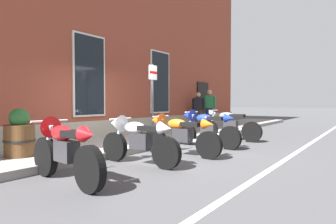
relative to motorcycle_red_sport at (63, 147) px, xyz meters
name	(u,v)px	position (x,y,z in m)	size (l,w,h in m)	color
ground_plane	(149,151)	(3.13, 0.80, -0.56)	(140.00, 140.00, 0.00)	#424244
sidewalk	(117,144)	(3.13, 1.99, -0.49)	(27.65, 2.38, 0.16)	gray
lane_stripe	(275,166)	(3.13, -2.40, -0.56)	(27.65, 0.12, 0.01)	silver
motorcycle_red_sport	(63,147)	(0.00, 0.00, 0.00)	(0.62, 2.05, 1.04)	black
motorcycle_white_sport	(136,138)	(1.70, -0.02, -0.02)	(0.62, 2.00, 1.00)	black
motorcycle_orange_sport	(177,132)	(3.06, -0.14, -0.01)	(0.62, 2.15, 1.00)	black
motorcycle_blue_sport	(205,127)	(4.62, -0.05, 0.01)	(0.62, 2.09, 1.07)	black
motorcycle_grey_naked	(229,126)	(6.33, -0.03, -0.07)	(0.62, 2.19, 1.02)	black
pedestrian_dark_jacket	(198,108)	(9.00, 2.65, 0.48)	(0.39, 0.62, 1.59)	#38332D
pedestrian_striped_shirt	(209,106)	(9.60, 2.38, 0.56)	(0.39, 0.62, 1.71)	#1E1E4C
parking_sign	(153,90)	(4.24, 1.55, 1.07)	(0.36, 0.07, 2.28)	#4C4C51
barrel_planter	(20,136)	(0.33, 1.96, 0.02)	(0.62, 0.62, 0.99)	brown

